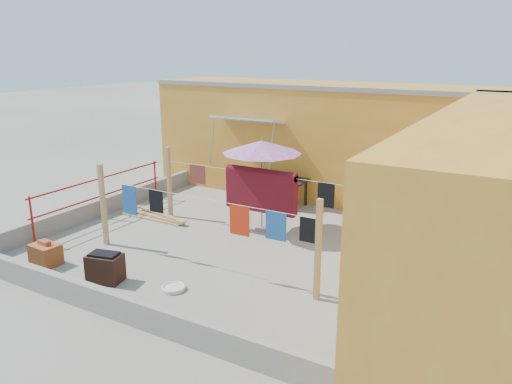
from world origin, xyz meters
TOP-DOWN VIEW (x-y plane):
  - ground at (0.00, 0.00)m, footprint 80.00×80.00m
  - wall_back at (0.50, 4.69)m, footprint 11.00×3.27m
  - wall_right at (5.20, 0.00)m, footprint 2.40×9.00m
  - parapet_front at (0.00, -3.58)m, footprint 8.30×0.16m
  - parapet_left at (-4.08, 0.00)m, footprint 0.16×7.30m
  - red_railing at (-3.85, -0.20)m, footprint 0.05×4.20m
  - clothesline_rig at (0.14, 0.56)m, footprint 5.09×2.35m
  - patio_umbrella at (-0.00, 1.13)m, footprint 2.06×2.06m
  - outdoor_table at (-0.59, 3.06)m, footprint 1.60×0.82m
  - brick_stack at (-2.74, -2.76)m, footprint 0.60×0.45m
  - lumber_pile at (-2.72, 0.45)m, footprint 2.07×0.59m
  - brazier at (-1.16, -2.70)m, footprint 0.70×0.55m
  - white_basin at (0.15, -2.36)m, footprint 0.44×0.44m
  - water_jug_a at (2.80, 1.62)m, footprint 0.20×0.20m
  - water_jug_b at (3.31, 0.14)m, footprint 0.21×0.21m
  - green_hose at (2.56, 1.90)m, footprint 0.48×0.48m
  - plant_back_a at (2.36, 3.20)m, footprint 0.84×0.83m
  - plant_back_b at (3.31, 2.36)m, footprint 0.33×0.33m
  - plant_right_a at (3.54, 2.65)m, footprint 0.50×0.44m
  - plant_right_b at (3.70, -0.44)m, footprint 0.40×0.44m
  - plant_right_c at (3.70, -2.75)m, footprint 0.58×0.64m

SIDE VIEW (x-z plane):
  - ground at x=0.00m, z-range 0.00..0.00m
  - green_hose at x=2.56m, z-range 0.00..0.07m
  - white_basin at x=0.15m, z-range 0.00..0.08m
  - lumber_pile at x=-2.72m, z-range 0.00..0.12m
  - water_jug_a at x=2.80m, z-range -0.02..0.29m
  - water_jug_b at x=3.31m, z-range -0.02..0.32m
  - brick_stack at x=-2.74m, z-range -0.04..0.47m
  - parapet_front at x=0.00m, z-range 0.00..0.44m
  - parapet_left at x=-4.08m, z-range 0.00..0.44m
  - brazier at x=-1.16m, z-range -0.01..0.55m
  - plant_back_b at x=3.31m, z-range 0.00..0.58m
  - plant_right_c at x=3.70m, z-range 0.00..0.65m
  - plant_right_b at x=3.70m, z-range 0.00..0.66m
  - plant_back_a at x=2.36m, z-range 0.00..0.71m
  - plant_right_a at x=3.54m, z-range 0.00..0.79m
  - outdoor_table at x=-0.59m, z-range 0.30..1.05m
  - red_railing at x=-3.85m, z-range 0.17..1.27m
  - clothesline_rig at x=0.14m, z-range 0.13..1.93m
  - wall_right at x=5.20m, z-range 0.00..3.20m
  - wall_back at x=0.50m, z-range 0.00..3.21m
  - patio_umbrella at x=0.00m, z-range 0.88..3.08m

